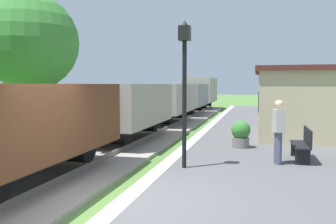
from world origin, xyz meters
name	(u,v)px	position (x,y,z in m)	size (l,w,h in m)	color
ground_plane	(106,210)	(0.00, 0.00, 0.00)	(160.00, 160.00, 0.00)	#517A38
platform_slab	(284,219)	(3.20, 0.00, 0.12)	(6.00, 60.00, 0.25)	#565659
platform_edge_stripe	(126,199)	(0.40, 0.00, 0.25)	(0.36, 60.00, 0.01)	silver
rail_near	(28,194)	(-1.68, 0.00, 0.19)	(0.07, 60.00, 0.14)	slate
freight_train	(169,100)	(-2.40, 14.76, 1.46)	(2.50, 32.60, 2.72)	brown
station_hut	(298,102)	(4.40, 9.59, 1.65)	(3.50, 5.80, 2.78)	tan
bench_near_hut	(303,144)	(3.99, 4.37, 0.72)	(0.42, 1.50, 0.91)	black
bench_down_platform	(281,115)	(3.99, 14.12, 0.72)	(0.42, 1.50, 0.91)	black
person_waiting	(278,129)	(3.29, 3.74, 1.18)	(0.33, 0.43, 1.71)	#474C66
potted_planter	(241,134)	(2.22, 6.07, 0.72)	(0.64, 0.64, 0.92)	slate
lamp_post_near	(184,67)	(0.96, 2.72, 2.80)	(0.28, 0.28, 3.70)	black
tree_trackside_far	(30,42)	(-8.09, 9.46, 4.43)	(4.72, 4.72, 6.80)	#4C3823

